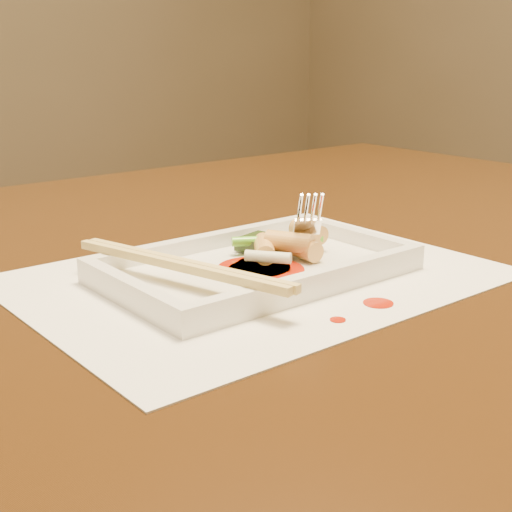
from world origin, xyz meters
TOP-DOWN VIEW (x-y plane):
  - table at (0.00, 0.00)m, footprint 1.40×0.90m
  - placemat at (-0.03, -0.10)m, footprint 0.40×0.30m
  - sauce_splatter_a at (-0.00, -0.22)m, footprint 0.02×0.02m
  - sauce_splatter_b at (-0.05, -0.22)m, footprint 0.01×0.01m
  - plate_base at (-0.03, -0.10)m, footprint 0.26×0.16m
  - plate_rim_far at (-0.03, -0.03)m, footprint 0.26×0.01m
  - plate_rim_near at (-0.03, -0.18)m, footprint 0.26×0.01m
  - plate_rim_left at (-0.16, -0.10)m, footprint 0.01×0.14m
  - plate_rim_right at (0.09, -0.10)m, footprint 0.01×0.14m
  - veg_piece at (0.00, -0.06)m, footprint 0.04×0.04m
  - scallion_white at (-0.03, -0.12)m, footprint 0.03×0.04m
  - scallion_green at (0.01, -0.08)m, footprint 0.08×0.05m
  - chopstick_a at (-0.12, -0.10)m, footprint 0.06×0.21m
  - chopstick_b at (-0.11, -0.10)m, footprint 0.06×0.21m
  - fork at (0.04, -0.08)m, footprint 0.09×0.10m
  - sauce_blob_0 at (-0.03, -0.11)m, footprint 0.07×0.07m
  - sauce_blob_1 at (-0.03, -0.10)m, footprint 0.05×0.05m
  - sauce_blob_2 at (-0.04, -0.10)m, footprint 0.06×0.06m
  - rice_cake_0 at (-0.02, -0.09)m, footprint 0.04×0.05m
  - rice_cake_1 at (0.01, -0.11)m, footprint 0.02×0.04m
  - rice_cake_2 at (0.04, -0.09)m, footprint 0.02×0.04m
  - rice_cake_3 at (0.01, -0.09)m, footprint 0.04×0.05m
  - rice_cake_4 at (0.01, -0.10)m, footprint 0.03×0.05m
  - rice_cake_5 at (0.00, -0.10)m, footprint 0.04×0.05m

SIDE VIEW (x-z plane):
  - table at x=0.00m, z-range 0.27..1.02m
  - placemat at x=-0.03m, z-range 0.75..0.75m
  - sauce_splatter_a at x=0.00m, z-range 0.75..0.75m
  - sauce_splatter_b at x=-0.05m, z-range 0.75..0.75m
  - plate_base at x=-0.03m, z-range 0.75..0.76m
  - sauce_blob_0 at x=-0.03m, z-range 0.76..0.76m
  - sauce_blob_1 at x=-0.03m, z-range 0.76..0.76m
  - sauce_blob_2 at x=-0.04m, z-range 0.76..0.76m
  - plate_rim_far at x=-0.03m, z-range 0.76..0.77m
  - plate_rim_near at x=-0.03m, z-range 0.76..0.77m
  - plate_rim_left at x=-0.16m, z-range 0.76..0.77m
  - plate_rim_right at x=0.09m, z-range 0.76..0.77m
  - veg_piece at x=0.00m, z-range 0.76..0.77m
  - rice_cake_0 at x=-0.02m, z-range 0.76..0.78m
  - rice_cake_1 at x=0.01m, z-range 0.76..0.78m
  - rice_cake_3 at x=0.01m, z-range 0.76..0.78m
  - rice_cake_4 at x=0.01m, z-range 0.76..0.78m
  - scallion_white at x=-0.03m, z-range 0.77..0.78m
  - scallion_green at x=0.01m, z-range 0.77..0.78m
  - rice_cake_2 at x=0.04m, z-range 0.77..0.79m
  - rice_cake_5 at x=0.00m, z-range 0.77..0.79m
  - chopstick_a at x=-0.12m, z-range 0.77..0.78m
  - chopstick_b at x=-0.11m, z-range 0.77..0.78m
  - fork at x=0.04m, z-range 0.76..0.90m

